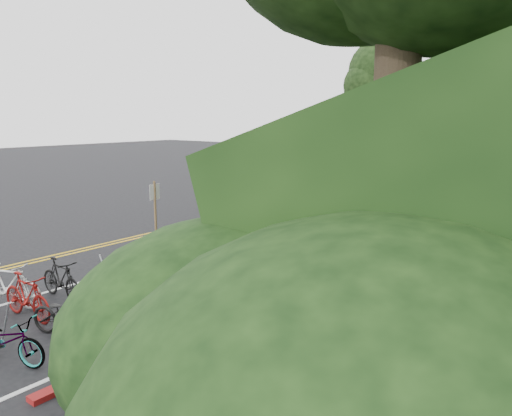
# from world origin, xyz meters

# --- Properties ---
(road_markings) EXTENTS (7.47, 80.00, 0.01)m
(road_markings) POSITION_xyz_m (0.63, 10.10, 0.00)
(road_markings) COLOR gold
(road_markings) RESTS_ON ground
(red_curb) EXTENTS (0.25, 28.00, 0.10)m
(red_curb) POSITION_xyz_m (5.70, 12.00, 0.05)
(red_curb) COLOR maroon
(red_curb) RESTS_ON ground
(bike_racks_rest) EXTENTS (1.14, 23.00, 1.17)m
(bike_racks_rest) POSITION_xyz_m (3.00, 13.00, 0.85)
(bike_racks_rest) COLOR #9FA2A6
(bike_racks_rest) RESTS_ON ground
(signposts_rest) EXTENTS (0.08, 18.40, 2.50)m
(signposts_rest) POSITION_xyz_m (0.60, 14.00, 1.43)
(signposts_rest) COLOR brown
(signposts_rest) RESTS_ON ground
(bike_front) EXTENTS (1.24, 1.94, 1.13)m
(bike_front) POSITION_xyz_m (1.30, -0.21, 0.57)
(bike_front) COLOR beige
(bike_front) RESTS_ON ground
(bike_valet) EXTENTS (3.35, 11.31, 1.07)m
(bike_valet) POSITION_xyz_m (3.00, 1.53, 0.48)
(bike_valet) COLOR black
(bike_valet) RESTS_ON ground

